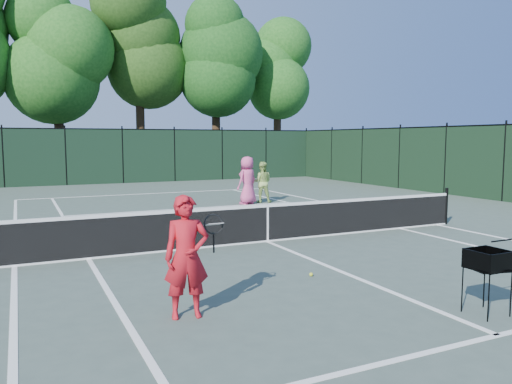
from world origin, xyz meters
name	(u,v)px	position (x,y,z in m)	size (l,w,h in m)	color
ground	(267,242)	(0.00, 0.00, 0.00)	(90.00, 90.00, 0.00)	#435147
sideline_doubles_left	(15,266)	(-5.49, 0.00, 0.00)	(0.10, 23.77, 0.01)	white
sideline_doubles_right	(437,225)	(5.49, 0.00, 0.00)	(0.10, 23.77, 0.01)	white
sideline_singles_left	(89,259)	(-4.12, 0.00, 0.00)	(0.10, 23.77, 0.01)	white
sideline_singles_right	(400,228)	(4.12, 0.00, 0.00)	(0.10, 23.77, 0.01)	white
baseline_far	(149,194)	(0.00, 11.88, 0.00)	(10.97, 0.10, 0.01)	white
service_line_near	(498,335)	(0.00, -6.40, 0.00)	(8.23, 0.10, 0.01)	white
service_line_far	(186,209)	(0.00, 6.40, 0.00)	(8.23, 0.10, 0.01)	white
center_service_line	(267,242)	(0.00, 0.00, 0.00)	(0.10, 12.80, 0.01)	white
tennis_net	(267,222)	(0.00, 0.00, 0.48)	(11.69, 0.09, 1.06)	black
fence_far	(123,157)	(0.00, 18.00, 1.50)	(24.00, 0.05, 3.00)	black
tree_2	(56,50)	(-3.00, 21.80, 7.73)	(6.00, 6.00, 12.40)	black
tree_3	(138,37)	(2.00, 22.30, 9.01)	(7.00, 7.00, 14.45)	black
tree_4	(215,55)	(7.00, 21.60, 8.14)	(6.20, 6.20, 12.97)	black
tree_5	(278,67)	(12.00, 22.10, 7.71)	(5.80, 5.80, 12.23)	black
coach	(187,257)	(-3.31, -4.08, 0.85)	(0.99, 0.57, 1.70)	#B5141F
player_pink	(247,180)	(2.49, 6.59, 0.91)	(1.04, 0.88, 1.82)	#D64B85
player_green	(262,182)	(3.23, 6.84, 0.80)	(0.96, 0.89, 1.59)	#A0C361
ball_hopper	(488,260)	(0.50, -5.79, 0.77)	(0.58, 0.58, 0.92)	black
loose_ball_midcourt	(311,274)	(-0.67, -3.06, 0.03)	(0.07, 0.07, 0.07)	gold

